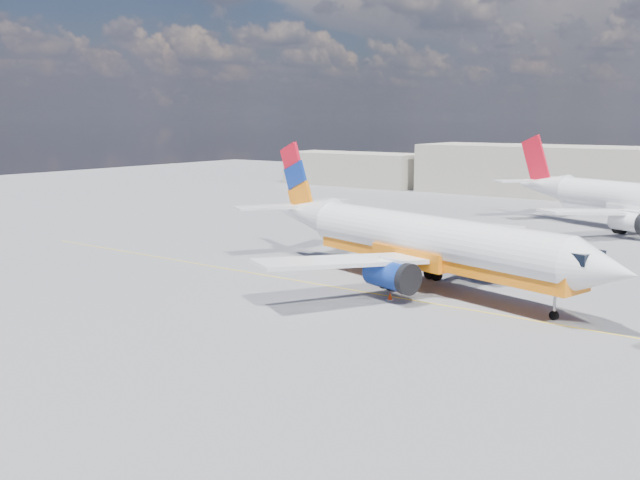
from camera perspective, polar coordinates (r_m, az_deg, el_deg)
The scene contains 5 objects.
ground at distance 50.24m, azimuth 0.02°, elevation -4.56°, with size 240.00×240.00×0.00m, color slate.
taxi_line at distance 52.62m, azimuth 1.96°, elevation -3.90°, with size 70.00×0.15×0.01m, color yellow.
terminal_annex at distance 133.83m, azimuth 2.70°, elevation 5.71°, with size 26.00×10.00×6.00m, color #A7A290.
main_jet at distance 53.04m, azimuth 8.10°, elevation -0.06°, with size 34.43×26.29×10.40m.
traffic_cone at distance 49.53m, azimuth 5.62°, elevation -4.49°, with size 0.40×0.40×0.56m.
Camera 1 is at (28.76, -39.28, 12.43)m, focal length 40.00 mm.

